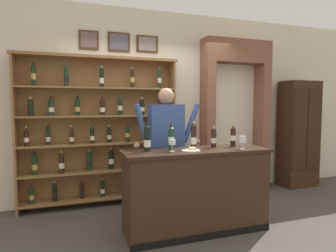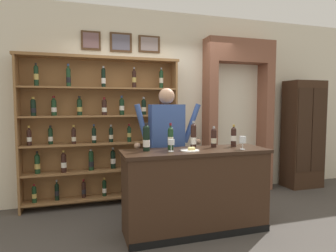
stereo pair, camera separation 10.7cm
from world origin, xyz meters
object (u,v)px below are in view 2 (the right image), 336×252
at_px(wine_glass_spare, 243,140).
at_px(tasting_bottle_grappa, 214,137).
at_px(tasting_bottle_bianco, 146,138).
at_px(wine_shelf, 102,128).
at_px(side_cabinet, 303,134).
at_px(tasting_counter, 196,191).
at_px(wine_glass_right, 171,143).
at_px(tasting_bottle_vin_santo, 234,136).
at_px(cheese_plate, 190,150).
at_px(shopkeeper, 167,138).
at_px(tasting_bottle_super_tuscan, 171,138).
at_px(tasting_bottle_prosecco, 193,136).

bearing_deg(wine_glass_spare, tasting_bottle_grappa, 133.52).
bearing_deg(tasting_bottle_grappa, tasting_bottle_bianco, -177.54).
relative_size(wine_shelf, side_cabinet, 1.21).
distance_m(tasting_counter, wine_glass_right, 0.67).
bearing_deg(tasting_bottle_vin_santo, cheese_plate, -165.11).
distance_m(shopkeeper, tasting_bottle_grappa, 0.64).
height_order(wine_shelf, wine_glass_right, wine_shelf).
distance_m(tasting_bottle_super_tuscan, tasting_bottle_vin_santo, 0.84).
height_order(wine_glass_spare, cheese_plate, wine_glass_spare).
distance_m(tasting_bottle_grappa, tasting_bottle_vin_santo, 0.27).
bearing_deg(tasting_bottle_bianco, tasting_bottle_prosecco, 3.28).
distance_m(tasting_bottle_prosecco, wine_glass_spare, 0.58).
bearing_deg(tasting_bottle_grappa, tasting_bottle_vin_santo, -2.81).
xyz_separation_m(wine_shelf, shopkeeper, (0.78, -0.78, -0.08)).
bearing_deg(tasting_bottle_super_tuscan, wine_glass_right, -104.51).
relative_size(side_cabinet, wine_glass_spare, 12.37).
distance_m(tasting_bottle_vin_santo, cheese_plate, 0.69).
xyz_separation_m(shopkeeper, wine_glass_right, (-0.12, -0.57, 0.01)).
distance_m(tasting_bottle_super_tuscan, wine_glass_right, 0.14).
distance_m(tasting_bottle_super_tuscan, tasting_bottle_grappa, 0.57).
height_order(wine_shelf, shopkeeper, wine_shelf).
height_order(tasting_bottle_grappa, wine_glass_spare, tasting_bottle_grappa).
bearing_deg(side_cabinet, tasting_counter, -155.74).
bearing_deg(tasting_bottle_vin_santo, tasting_bottle_grappa, 177.19).
xyz_separation_m(tasting_counter, tasting_bottle_prosecco, (0.01, 0.12, 0.64)).
height_order(side_cabinet, tasting_bottle_super_tuscan, side_cabinet).
xyz_separation_m(tasting_bottle_vin_santo, cheese_plate, (-0.65, -0.17, -0.12)).
relative_size(side_cabinet, tasting_bottle_super_tuscan, 6.18).
height_order(shopkeeper, tasting_bottle_vin_santo, shopkeeper).
distance_m(tasting_counter, tasting_bottle_super_tuscan, 0.70).
bearing_deg(cheese_plate, wine_glass_right, 171.64).
height_order(tasting_bottle_super_tuscan, cheese_plate, tasting_bottle_super_tuscan).
bearing_deg(cheese_plate, wine_shelf, 122.51).
bearing_deg(side_cabinet, tasting_bottle_prosecco, -157.78).
bearing_deg(shopkeeper, side_cabinet, 12.86).
xyz_separation_m(tasting_counter, tasting_bottle_super_tuscan, (-0.28, 0.10, 0.63)).
height_order(wine_shelf, tasting_bottle_grappa, wine_shelf).
distance_m(tasting_bottle_bianco, tasting_bottle_super_tuscan, 0.29).
bearing_deg(wine_glass_spare, tasting_counter, 165.13).
height_order(tasting_bottle_super_tuscan, tasting_bottle_vin_santo, tasting_bottle_super_tuscan).
relative_size(tasting_bottle_prosecco, tasting_bottle_vin_santo, 1.20).
distance_m(side_cabinet, tasting_bottle_vin_santo, 2.30).
distance_m(tasting_counter, tasting_bottle_grappa, 0.69).
bearing_deg(tasting_counter, side_cabinet, 24.26).
relative_size(tasting_counter, cheese_plate, 8.06).
distance_m(shopkeeper, wine_glass_spare, 0.99).
bearing_deg(wine_shelf, tasting_bottle_prosecco, -50.27).
distance_m(wine_shelf, tasting_bottle_bianco, 1.29).
relative_size(tasting_counter, tasting_bottle_grappa, 6.66).
relative_size(wine_glass_spare, cheese_plate, 0.73).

